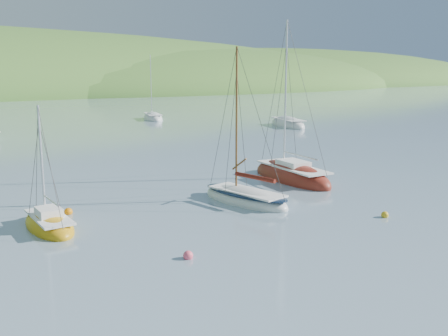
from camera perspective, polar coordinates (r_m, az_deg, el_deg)
ground at (r=22.76m, az=12.34°, el=-8.16°), size 700.00×700.00×0.00m
daysailer_white at (r=28.63m, az=2.45°, el=-3.47°), size 3.03×6.33×9.35m
sloop_red at (r=34.69m, az=7.72°, el=-0.98°), size 3.81×8.19×11.67m
sailboat_yellow at (r=25.39m, az=-19.35°, el=-6.12°), size 2.05×4.86×6.37m
distant_sloop_b at (r=78.11m, az=-8.13°, el=5.64°), size 4.86×7.95×10.69m
distant_sloop_d at (r=68.34m, az=7.30°, el=4.92°), size 5.72×9.12×12.28m
mooring_buoys at (r=26.60m, az=0.27°, el=-4.81°), size 18.03×10.57×0.44m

